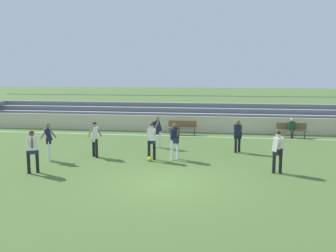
{
  "coord_description": "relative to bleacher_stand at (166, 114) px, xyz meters",
  "views": [
    {
      "loc": [
        2.03,
        -13.09,
        4.03
      ],
      "look_at": [
        -0.67,
        4.87,
        1.39
      ],
      "focal_mm": 40.43,
      "sensor_mm": 36.0,
      "label": 1
    }
  ],
  "objects": [
    {
      "name": "player_dark_wide_left",
      "position": [
        -3.57,
        -11.34,
        0.13
      ],
      "size": [
        0.64,
        0.51,
        1.72
      ],
      "color": "white",
      "rests_on": "ground"
    },
    {
      "name": "sideline_wall",
      "position": [
        2.22,
        -2.3,
        -0.37
      ],
      "size": [
        48.0,
        0.16,
        1.07
      ],
      "primitive_type": "cube",
      "color": "beige",
      "rests_on": "ground"
    },
    {
      "name": "player_dark_dropping_back",
      "position": [
        2.03,
        -10.26,
        0.11
      ],
      "size": [
        0.49,
        0.71,
        1.69
      ],
      "color": "white",
      "rests_on": "ground"
    },
    {
      "name": "bleacher_stand",
      "position": [
        0.0,
        0.0,
        0.0
      ],
      "size": [
        27.21,
        3.53,
        2.19
      ],
      "color": "#B2B2B7",
      "rests_on": "ground"
    },
    {
      "name": "field_line_sideline",
      "position": [
        2.22,
        -3.97,
        -0.9
      ],
      "size": [
        44.0,
        0.12,
        0.01
      ],
      "primitive_type": "cube",
      "color": "white",
      "rests_on": "ground"
    },
    {
      "name": "soccer_ball",
      "position": [
        0.96,
        -10.74,
        -0.79
      ],
      "size": [
        0.22,
        0.22,
        0.22
      ],
      "primitive_type": "sphere",
      "color": "yellow",
      "rests_on": "ground"
    },
    {
      "name": "player_dark_deep_cover",
      "position": [
        4.92,
        -8.28,
        0.07
      ],
      "size": [
        0.45,
        0.45,
        1.63
      ],
      "color": "black",
      "rests_on": "ground"
    },
    {
      "name": "spectator_seated",
      "position": [
        8.31,
        -3.54,
        -0.2
      ],
      "size": [
        0.36,
        0.42,
        1.21
      ],
      "color": "#2D2D38",
      "rests_on": "ground"
    },
    {
      "name": "player_white_trailing_run",
      "position": [
        -3.24,
        -13.42,
        0.12
      ],
      "size": [
        0.48,
        0.66,
        1.71
      ],
      "color": "black",
      "rests_on": "ground"
    },
    {
      "name": "bench_far_left",
      "position": [
        8.31,
        -3.43,
        -0.36
      ],
      "size": [
        1.8,
        0.4,
        0.9
      ],
      "color": "brown",
      "rests_on": "ground"
    },
    {
      "name": "ground_plane",
      "position": [
        2.22,
        -14.01,
        -0.9
      ],
      "size": [
        160.0,
        160.0,
        0.0
      ],
      "primitive_type": "plane",
      "color": "#4C6B30"
    },
    {
      "name": "bench_near_wall_gap",
      "position": [
        1.6,
        -3.43,
        -0.36
      ],
      "size": [
        1.8,
        0.4,
        0.9
      ],
      "color": "brown",
      "rests_on": "ground"
    },
    {
      "name": "player_white_pressing_high",
      "position": [
        -1.76,
        -10.33,
        0.1
      ],
      "size": [
        0.63,
        0.47,
        1.68
      ],
      "color": "black",
      "rests_on": "ground"
    },
    {
      "name": "player_white_challenging",
      "position": [
        1.0,
        -10.55,
        0.11
      ],
      "size": [
        0.45,
        0.62,
        1.69
      ],
      "color": "black",
      "rests_on": "ground"
    },
    {
      "name": "player_white_wide_right",
      "position": [
        6.36,
        -11.97,
        0.1
      ],
      "size": [
        0.48,
        0.61,
        1.68
      ],
      "color": "black",
      "rests_on": "ground"
    },
    {
      "name": "player_dark_on_ball",
      "position": [
        0.74,
        -7.66,
        0.08
      ],
      "size": [
        0.5,
        0.58,
        1.65
      ],
      "color": "white",
      "rests_on": "ground"
    }
  ]
}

